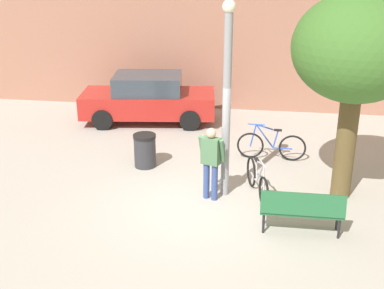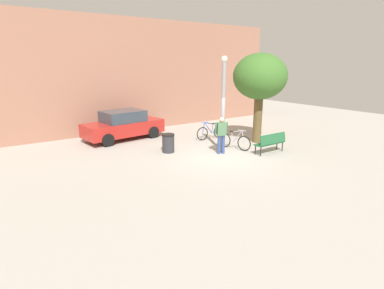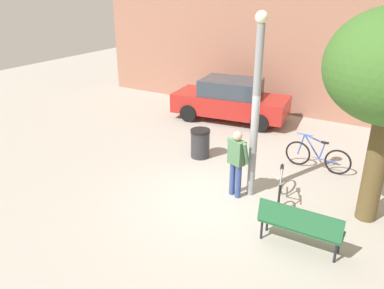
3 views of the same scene
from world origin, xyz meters
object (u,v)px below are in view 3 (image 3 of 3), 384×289
lamppost (256,103)px  person_by_lamppost (236,159)px  trash_bin (200,143)px  park_bench (300,224)px  parked_car_red (230,100)px  bicycle_blue (317,156)px  bicycle_silver (280,187)px

lamppost → person_by_lamppost: (-0.29, -0.27, -1.36)m
lamppost → trash_bin: size_ratio=5.00×
park_bench → trash_bin: 4.68m
parked_car_red → trash_bin: bearing=-78.4°
park_bench → trash_bin: bearing=143.8°
bicycle_blue → bicycle_silver: (-0.29, -2.21, 0.00)m
lamppost → parked_car_red: (-2.87, 4.80, -1.55)m
parked_car_red → park_bench: bearing=-54.4°
person_by_lamppost → bicycle_blue: (1.32, 2.48, -0.58)m
parked_car_red → person_by_lamppost: bearing=-63.0°
lamppost → bicycle_silver: size_ratio=2.45×
lamppost → person_by_lamppost: size_ratio=2.57×
person_by_lamppost → parked_car_red: size_ratio=0.38×
person_by_lamppost → parked_car_red: 5.69m
trash_bin → bicycle_silver: bearing=-23.9°
bicycle_silver → person_by_lamppost: bearing=-165.6°
trash_bin → bicycle_blue: bearing=16.3°
person_by_lamppost → parked_car_red: (-2.58, 5.07, -0.19)m
bicycle_silver → trash_bin: bicycle_silver is taller
park_bench → bicycle_blue: bearing=99.1°
trash_bin → person_by_lamppost: bearing=-39.7°
bicycle_silver → parked_car_red: parked_car_red is taller
bicycle_silver → park_bench: bearing=-59.1°
park_bench → parked_car_red: (-4.49, 6.29, 0.23)m
lamppost → bicycle_blue: bearing=65.0°
person_by_lamppost → trash_bin: size_ratio=1.94×
person_by_lamppost → bicycle_silver: bearing=14.4°
lamppost → parked_car_red: 5.80m
bicycle_blue → parked_car_red: (-3.90, 2.59, 0.39)m
lamppost → bicycle_blue: (1.03, 2.21, -1.94)m
lamppost → park_bench: lamppost is taller
parked_car_red → lamppost: bearing=-59.1°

